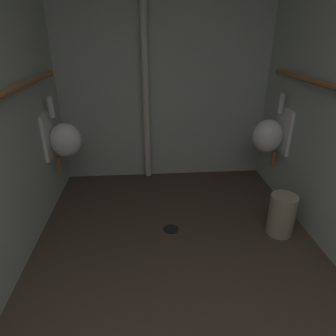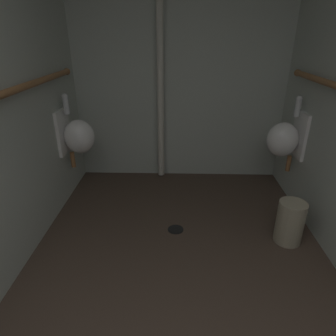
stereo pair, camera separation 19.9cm
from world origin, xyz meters
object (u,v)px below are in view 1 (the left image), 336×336
Objects in this scene: urinal_right_mid at (270,135)px; floor_drain at (171,229)px; urinal_left_mid at (63,139)px; waste_bin at (281,215)px; standpipe_back_wall at (145,69)px.

urinal_right_mid is 5.39× the size of floor_drain.
waste_bin is (1.93, -0.73, -0.48)m from urinal_left_mid.
standpipe_back_wall is at bearing 157.79° from urinal_right_mid.
floor_drain is at bearing 172.61° from waste_bin.
waste_bin is at bearing -98.84° from urinal_right_mid.
urinal_right_mid is (2.04, -0.03, 0.00)m from urinal_left_mid.
waste_bin is (-0.11, -0.70, -0.48)m from urinal_right_mid.
urinal_left_mid is 0.31× the size of standpipe_back_wall.
urinal_right_mid is 0.86m from waste_bin.
urinal_right_mid is 1.45m from standpipe_back_wall.
urinal_right_mid reaches higher than waste_bin.
waste_bin is at bearing -7.39° from floor_drain.
urinal_left_mid reaches higher than waste_bin.
urinal_right_mid is 0.31× the size of standpipe_back_wall.
standpipe_back_wall is 6.72× the size of waste_bin.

